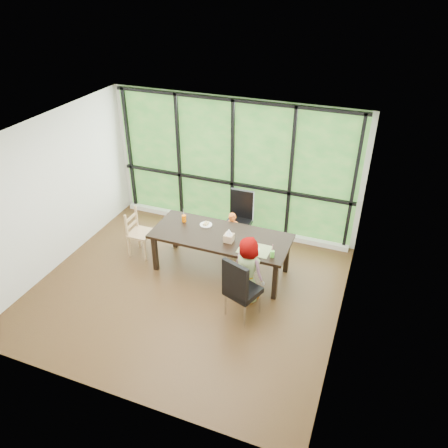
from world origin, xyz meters
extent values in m
plane|color=black|center=(0.00, 0.00, 0.00)|extent=(5.00, 5.00, 0.00)
plane|color=silver|center=(0.00, 2.25, 1.35)|extent=(5.00, 0.00, 5.00)
cube|color=#21501E|center=(0.00, 2.23, 1.35)|extent=(4.80, 0.02, 2.65)
cube|color=silver|center=(0.00, 2.15, 0.05)|extent=(4.80, 0.12, 0.10)
cube|color=black|center=(0.34, 0.71, 0.38)|extent=(2.44, 1.09, 0.75)
cube|color=black|center=(0.34, 1.64, 0.54)|extent=(0.47, 0.47, 1.08)
cube|color=black|center=(1.07, -0.22, 0.54)|extent=(0.59, 0.59, 1.08)
cube|color=tan|center=(-1.25, 0.67, 0.45)|extent=(0.40, 0.42, 0.90)
imported|color=orange|center=(0.34, 1.30, 0.43)|extent=(0.33, 0.24, 0.85)
imported|color=gray|center=(1.04, 0.16, 0.58)|extent=(0.66, 0.55, 1.16)
cube|color=tan|center=(1.01, 0.50, 0.75)|extent=(0.52, 0.38, 0.01)
cylinder|color=white|center=(-0.03, 0.92, 0.76)|extent=(0.22, 0.22, 0.01)
cylinder|color=white|center=(0.98, 0.48, 0.76)|extent=(0.25, 0.25, 0.02)
cylinder|color=#F76A00|center=(-0.45, 0.90, 0.81)|extent=(0.08, 0.08, 0.12)
cylinder|color=#63D03E|center=(1.33, 0.41, 0.81)|extent=(0.07, 0.07, 0.11)
cube|color=tan|center=(0.53, 0.58, 0.82)|extent=(0.15, 0.15, 0.13)
cylinder|color=white|center=(-0.45, 0.90, 0.91)|extent=(0.01, 0.04, 0.20)
cylinder|color=pink|center=(1.33, 0.41, 0.90)|extent=(0.01, 0.04, 0.20)
cone|color=white|center=(0.53, 0.58, 0.94)|extent=(0.12, 0.12, 0.11)
camera|label=1|loc=(2.66, -5.17, 4.81)|focal=35.16mm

